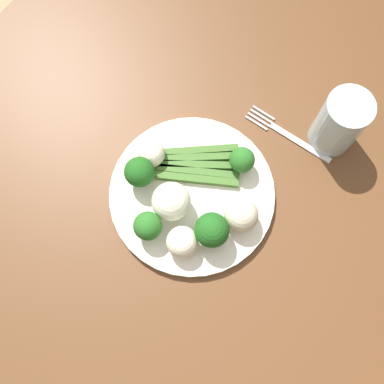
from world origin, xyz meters
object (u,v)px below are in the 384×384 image
Objects in this scene: asparagus_bundle at (198,165)px; cauliflower_edge at (240,216)px; cauliflower_back_right at (171,201)px; broccoli_outer_edge at (139,172)px; fork at (288,135)px; broccoli_right at (212,230)px; broccoli_front at (149,227)px; cauliflower_left at (153,151)px; plate at (192,194)px; dining_table at (187,202)px; cauliflower_near_fork at (182,242)px; water_glass at (340,123)px; broccoli_front_left at (242,160)px.

asparagus_bundle is 2.71× the size of cauliflower_edge.
cauliflower_edge is 0.11m from cauliflower_back_right.
broccoli_outer_edge is at bearing -164.61° from asparagus_bundle.
cauliflower_edge reaches higher than asparagus_bundle.
cauliflower_back_right is 0.38× the size of fork.
broccoli_right is 1.21× the size of broccoli_front.
broccoli_outer_edge is 0.05m from cauliflower_left.
cauliflower_edge is (0.01, -0.09, 0.03)m from plate.
dining_table is 0.19m from broccoli_right.
dining_table is 26.38× the size of cauliflower_near_fork.
asparagus_bundle is 2.46× the size of broccoli_outer_edge.
broccoli_right is at bearing -93.74° from broccoli_outer_edge.
broccoli_outer_edge is at bearing 140.32° from water_glass.
broccoli_right reaches higher than cauliflower_left.
dining_table is 0.16m from cauliflower_left.
broccoli_front_left is (0.04, -0.06, 0.02)m from asparagus_bundle.
cauliflower_near_fork is (-0.08, -0.04, 0.03)m from plate.
asparagus_bundle is at bearing -40.23° from broccoli_outer_edge.
water_glass reaches higher than plate.
broccoli_front is 0.29m from fork.
dining_table is 25.51× the size of broccoli_front_left.
cauliflower_near_fork is 0.32m from water_glass.
broccoli_front is at bearing -145.01° from cauliflower_left.
cauliflower_left is at bearing 10.11° from broccoli_outer_edge.
cauliflower_edge is 0.18m from fork.
broccoli_front is 0.47× the size of water_glass.
broccoli_right reaches higher than broccoli_outer_edge.
cauliflower_near_fork is at bearing -125.96° from cauliflower_left.
dining_table is 0.16m from cauliflower_back_right.
asparagus_bundle is 2.38× the size of cauliflower_back_right.
dining_table is 0.18m from cauliflower_edge.
broccoli_front is 0.35m from water_glass.
water_glass is (0.32, -0.15, 0.01)m from broccoli_front.
dining_table is 0.13m from asparagus_bundle.
asparagus_bundle reaches higher than plate.
plate is 0.09m from cauliflower_edge.
broccoli_outer_edge is at bearing 110.04° from plate.
cauliflower_edge is at bearing -77.64° from broccoli_outer_edge.
broccoli_front is at bearing 71.46° from fork.
plate is 0.10m from broccoli_outer_edge.
fork is (0.19, -0.07, -0.01)m from plate.
broccoli_right reaches higher than broccoli_front_left.
water_glass is at bearing -147.55° from fork.
broccoli_right is 1.07× the size of cauliflower_back_right.
broccoli_front_left is (0.09, -0.04, 0.04)m from plate.
dining_table is at bearing 61.63° from plate.
water_glass reaches higher than cauliflower_edge.
plate is at bearing 26.13° from cauliflower_near_fork.
cauliflower_near_fork is at bearing 150.26° from cauliflower_edge.
cauliflower_back_right is (0.05, -0.00, -0.00)m from broccoli_front.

